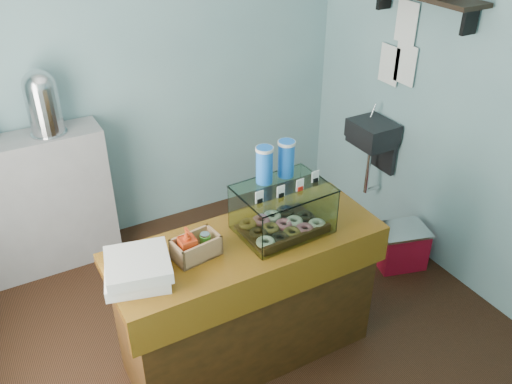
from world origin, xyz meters
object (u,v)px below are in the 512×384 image
coffee_urn (42,101)px  red_cooler (401,246)px  counter (248,299)px  display_case (280,204)px

coffee_urn → red_cooler: (2.23, -1.34, -1.18)m
coffee_urn → counter: bearing=-64.4°
counter → display_case: size_ratio=3.00×
red_cooler → display_case: bearing=-154.9°
counter → coffee_urn: 1.95m
counter → red_cooler: (1.48, 0.22, -0.29)m
counter → coffee_urn: coffee_urn is taller
display_case → red_cooler: 1.55m
coffee_urn → red_cooler: bearing=-31.1°
counter → display_case: (0.23, 0.02, 0.60)m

